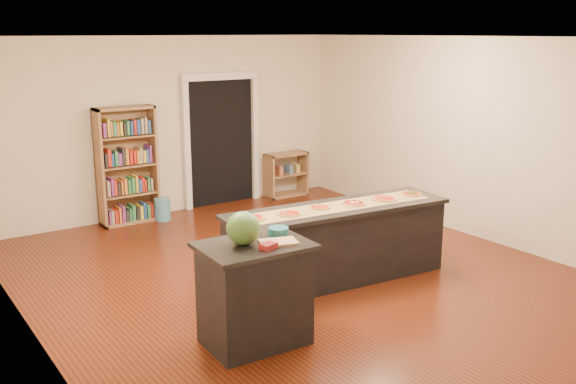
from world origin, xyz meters
TOP-DOWN VIEW (x-y plane):
  - room at (0.00, 0.00)m, footprint 6.00×7.00m
  - doorway at (0.90, 3.46)m, footprint 1.40×0.09m
  - kitchen_island at (0.30, -0.37)m, footprint 2.73×0.74m
  - side_counter at (-1.32, -1.16)m, footprint 0.99×0.73m
  - bookshelf at (-0.82, 3.29)m, footprint 0.89×0.32m
  - low_shelf at (2.09, 3.28)m, footprint 0.78×0.33m
  - waste_bin at (-0.36, 3.11)m, footprint 0.24×0.24m
  - kraft_paper at (0.30, -0.37)m, footprint 2.40×0.66m
  - watermelon at (-1.41, -1.13)m, footprint 0.31×0.31m
  - cutting_board at (-1.13, -1.28)m, footprint 0.39×0.31m
  - package_red at (-1.29, -1.35)m, footprint 0.17×0.14m
  - package_teal at (-0.99, -1.07)m, footprint 0.19×0.19m
  - pizza_a at (-0.78, -0.23)m, footprint 0.32×0.32m
  - pizza_b at (-0.35, -0.33)m, footprint 0.27×0.27m
  - pizza_c at (0.09, -0.31)m, footprint 0.26×0.26m
  - pizza_d at (0.52, -0.39)m, footprint 0.27×0.27m
  - pizza_e at (0.95, -0.44)m, footprint 0.30×0.30m
  - pizza_f at (1.39, -0.47)m, footprint 0.25×0.25m

SIDE VIEW (x-z plane):
  - waste_bin at x=-0.36m, z-range 0.00..0.35m
  - low_shelf at x=2.09m, z-range 0.00..0.78m
  - kitchen_island at x=0.30m, z-range 0.00..0.90m
  - side_counter at x=-1.32m, z-range 0.00..0.99m
  - bookshelf at x=-0.82m, z-range 0.00..1.78m
  - kraft_paper at x=0.30m, z-range 0.90..0.91m
  - pizza_a at x=-0.78m, z-range 0.91..0.92m
  - pizza_b at x=-0.35m, z-range 0.91..0.92m
  - pizza_c at x=0.09m, z-range 0.91..0.92m
  - pizza_d at x=0.52m, z-range 0.91..0.92m
  - pizza_e at x=0.95m, z-range 0.91..0.92m
  - pizza_f at x=1.39m, z-range 0.91..0.92m
  - cutting_board at x=-1.13m, z-range 0.98..1.01m
  - package_red at x=-1.29m, z-range 0.98..1.04m
  - package_teal at x=-0.99m, z-range 0.98..1.06m
  - watermelon at x=-1.41m, z-range 0.98..1.29m
  - doorway at x=0.90m, z-range 0.10..2.31m
  - room at x=0.00m, z-range 0.00..2.80m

